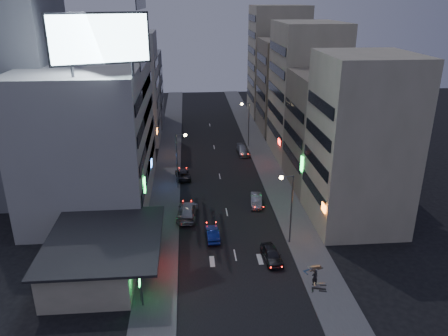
{
  "coord_description": "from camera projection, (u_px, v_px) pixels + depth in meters",
  "views": [
    {
      "loc": [
        -4.48,
        -35.5,
        25.47
      ],
      "look_at": [
        -0.21,
        15.61,
        5.42
      ],
      "focal_mm": 35.0,
      "sensor_mm": 36.0,
      "label": 1
    }
  ],
  "objects": [
    {
      "name": "far_left_a",
      "position": [
        127.0,
        89.0,
        79.49
      ],
      "size": [
        11.0,
        10.0,
        20.0
      ],
      "primitive_type": "cube",
      "color": "#AEAEAA",
      "rests_on": "ground"
    },
    {
      "name": "food_court",
      "position": [
        96.0,
        255.0,
        42.62
      ],
      "size": [
        11.0,
        13.0,
        3.88
      ],
      "color": "beige",
      "rests_on": "ground"
    },
    {
      "name": "far_left_b",
      "position": [
        133.0,
        89.0,
        92.43
      ],
      "size": [
        12.0,
        10.0,
        15.0
      ],
      "primitive_type": "cube",
      "color": "slate",
      "rests_on": "ground"
    },
    {
      "name": "shophouse_far",
      "position": [
        306.0,
        91.0,
        72.21
      ],
      "size": [
        10.0,
        14.0,
        22.0
      ],
      "primitive_type": "cube",
      "color": "beige",
      "rests_on": "ground"
    },
    {
      "name": "billboard",
      "position": [
        100.0,
        39.0,
        42.93
      ],
      "size": [
        9.52,
        3.75,
        6.2
      ],
      "rotation": [
        0.0,
        0.0,
        0.35
      ],
      "color": "#595B60",
      "rests_on": "white_building"
    },
    {
      "name": "white_building",
      "position": [
        92.0,
        134.0,
        56.54
      ],
      "size": [
        14.0,
        24.0,
        18.0
      ],
      "primitive_type": "cube",
      "color": "#AEAEAA",
      "rests_on": "ground"
    },
    {
      "name": "ground",
      "position": [
        239.0,
        278.0,
        42.57
      ],
      "size": [
        180.0,
        180.0,
        0.0
      ],
      "primitive_type": "plane",
      "color": "black",
      "rests_on": "ground"
    },
    {
      "name": "road_car_blue",
      "position": [
        212.0,
        234.0,
        49.2
      ],
      "size": [
        1.56,
        4.01,
        1.3
      ],
      "primitive_type": "imported",
      "rotation": [
        0.0,
        0.0,
        3.19
      ],
      "color": "navy",
      "rests_on": "ground"
    },
    {
      "name": "parked_car_right_mid",
      "position": [
        256.0,
        200.0,
        57.28
      ],
      "size": [
        1.96,
        4.28,
        1.36
      ],
      "primitive_type": "imported",
      "rotation": [
        0.0,
        0.0,
        -0.13
      ],
      "color": "#9D9EA5",
      "rests_on": "ground"
    },
    {
      "name": "street_lamp_right_far",
      "position": [
        247.0,
        118.0,
        78.2
      ],
      "size": [
        1.6,
        0.44,
        8.02
      ],
      "color": "#595B60",
      "rests_on": "sidewalk_right"
    },
    {
      "name": "shophouse_near",
      "position": [
        360.0,
        143.0,
        49.83
      ],
      "size": [
        10.0,
        11.0,
        20.0
      ],
      "primitive_type": "cube",
      "color": "beige",
      "rests_on": "ground"
    },
    {
      "name": "person",
      "position": [
        315.0,
        277.0,
        41.04
      ],
      "size": [
        0.66,
        0.49,
        1.63
      ],
      "primitive_type": "imported",
      "rotation": [
        0.0,
        0.0,
        3.33
      ],
      "color": "black",
      "rests_on": "sidewalk_right"
    },
    {
      "name": "scooter_silver_a",
      "position": [
        326.0,
        278.0,
        41.36
      ],
      "size": [
        0.82,
        1.78,
        1.05
      ],
      "primitive_type": null,
      "rotation": [
        0.0,
        0.0,
        1.42
      ],
      "color": "gray",
      "rests_on": "sidewalk_right"
    },
    {
      "name": "street_lamp_left",
      "position": [
        179.0,
        153.0,
        60.57
      ],
      "size": [
        1.6,
        0.44,
        8.02
      ],
      "color": "#595B60",
      "rests_on": "sidewalk_left"
    },
    {
      "name": "road_car_silver",
      "position": [
        187.0,
        211.0,
        53.98
      ],
      "size": [
        2.87,
        5.97,
        1.68
      ],
      "primitive_type": "imported",
      "rotation": [
        0.0,
        0.0,
        3.05
      ],
      "color": "#9EA3A6",
      "rests_on": "ground"
    },
    {
      "name": "scooter_silver_b",
      "position": [
        320.0,
        261.0,
        44.06
      ],
      "size": [
        0.71,
        1.94,
        1.17
      ],
      "primitive_type": null,
      "rotation": [
        0.0,
        0.0,
        1.61
      ],
      "color": "#919498",
      "rests_on": "sidewalk_right"
    },
    {
      "name": "scooter_blue",
      "position": [
        313.0,
        263.0,
        43.72
      ],
      "size": [
        1.27,
        1.93,
        1.12
      ],
      "primitive_type": null,
      "rotation": [
        0.0,
        0.0,
        1.97
      ],
      "color": "navy",
      "rests_on": "sidewalk_right"
    },
    {
      "name": "sidewalk_left",
      "position": [
        168.0,
        168.0,
        69.77
      ],
      "size": [
        4.0,
        120.0,
        0.12
      ],
      "primitive_type": "cube",
      "color": "#4C4C4F",
      "rests_on": "ground"
    },
    {
      "name": "far_right_b",
      "position": [
        277.0,
        61.0,
        98.84
      ],
      "size": [
        12.0,
        12.0,
        24.0
      ],
      "primitive_type": "cube",
      "color": "beige",
      "rests_on": "ground"
    },
    {
      "name": "scooter_black_a",
      "position": [
        327.0,
        283.0,
        40.52
      ],
      "size": [
        1.14,
        2.07,
        1.2
      ],
      "primitive_type": null,
      "rotation": [
        0.0,
        0.0,
        1.31
      ],
      "color": "black",
      "rests_on": "sidewalk_right"
    },
    {
      "name": "grey_tower",
      "position": [
        18.0,
        69.0,
        55.71
      ],
      "size": [
        10.0,
        14.0,
        34.0
      ],
      "primitive_type": "cube",
      "color": "slate",
      "rests_on": "ground"
    },
    {
      "name": "far_right_a",
      "position": [
        288.0,
        86.0,
        86.9
      ],
      "size": [
        11.0,
        12.0,
        18.0
      ],
      "primitive_type": "cube",
      "color": "gray",
      "rests_on": "ground"
    },
    {
      "name": "parked_car_right_far",
      "position": [
        243.0,
        150.0,
        75.9
      ],
      "size": [
        2.15,
        4.88,
        1.39
      ],
      "primitive_type": "imported",
      "rotation": [
        0.0,
        0.0,
        0.04
      ],
      "color": "gray",
      "rests_on": "ground"
    },
    {
      "name": "shophouse_mid",
      "position": [
        332.0,
        131.0,
        61.27
      ],
      "size": [
        11.0,
        12.0,
        16.0
      ],
      "primitive_type": "cube",
      "color": "gray",
      "rests_on": "ground"
    },
    {
      "name": "sidewalk_right",
      "position": [
        267.0,
        165.0,
        71.01
      ],
      "size": [
        4.0,
        120.0,
        0.12
      ],
      "primitive_type": "cube",
      "color": "#4C4C4F",
      "rests_on": "ground"
    },
    {
      "name": "street_lamp_right_near",
      "position": [
        288.0,
        199.0,
        46.64
      ],
      "size": [
        1.6,
        0.44,
        8.02
      ],
      "color": "#595B60",
      "rests_on": "sidewalk_right"
    },
    {
      "name": "parked_car_right_near",
      "position": [
        272.0,
        255.0,
        45.09
      ],
      "size": [
        2.1,
        4.32,
        1.42
      ],
      "primitive_type": "imported",
      "rotation": [
        0.0,
        0.0,
        0.1
      ],
      "color": "#2B2C31",
      "rests_on": "ground"
    },
    {
      "name": "parked_car_left",
      "position": [
        183.0,
        174.0,
        65.71
      ],
      "size": [
        2.51,
        4.76,
        1.27
      ],
      "primitive_type": "imported",
      "rotation": [
        0.0,
        0.0,
        3.23
      ],
      "color": "#27272C",
      "rests_on": "ground"
    },
    {
      "name": "scooter_black_b",
      "position": [
        321.0,
        261.0,
        44.01
      ],
      "size": [
        1.18,
        1.94,
        1.13
      ],
      "primitive_type": null,
      "rotation": [
        0.0,
        0.0,
        1.9
      ],
      "color": "black",
      "rests_on": "sidewalk_right"
    }
  ]
}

